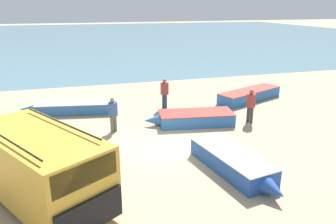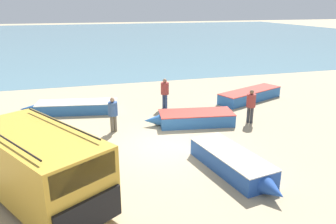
# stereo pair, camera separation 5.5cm
# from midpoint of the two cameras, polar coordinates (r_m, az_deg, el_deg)

# --- Properties ---
(ground_plane) EXTENTS (200.00, 200.00, 0.00)m
(ground_plane) POSITION_cam_midpoint_polar(r_m,az_deg,el_deg) (14.09, -0.56, -5.90)
(ground_plane) COLOR tan
(sea_water) EXTENTS (120.00, 80.00, 0.01)m
(sea_water) POSITION_cam_midpoint_polar(r_m,az_deg,el_deg) (64.73, -13.42, 12.70)
(sea_water) COLOR slate
(sea_water) RESTS_ON ground_plane
(parked_van) EXTENTS (4.36, 5.29, 2.40)m
(parked_van) POSITION_cam_midpoint_polar(r_m,az_deg,el_deg) (10.47, -21.53, -8.73)
(parked_van) COLOR gold
(parked_van) RESTS_ON ground_plane
(fishing_rowboat_0) EXTENTS (4.57, 2.05, 0.63)m
(fishing_rowboat_0) POSITION_cam_midpoint_polar(r_m,az_deg,el_deg) (16.51, 4.30, -1.08)
(fishing_rowboat_0) COLOR #2D66AD
(fishing_rowboat_0) RESTS_ON ground_plane
(fishing_rowboat_1) EXTENTS (1.94, 4.51, 0.69)m
(fishing_rowboat_1) POSITION_cam_midpoint_polar(r_m,az_deg,el_deg) (12.13, 11.35, -8.71)
(fishing_rowboat_1) COLOR #234CA3
(fishing_rowboat_1) RESTS_ON ground_plane
(fishing_rowboat_2) EXTENTS (5.38, 2.04, 0.62)m
(fishing_rowboat_2) POSITION_cam_midpoint_polar(r_m,az_deg,el_deg) (18.95, -16.20, 0.78)
(fishing_rowboat_2) COLOR #2D66AD
(fishing_rowboat_2) RESTS_ON ground_plane
(fishing_rowboat_3) EXTENTS (5.57, 3.02, 0.66)m
(fishing_rowboat_3) POSITION_cam_midpoint_polar(r_m,az_deg,el_deg) (21.41, 14.32, 2.98)
(fishing_rowboat_3) COLOR #2D66AD
(fishing_rowboat_3) RESTS_ON ground_plane
(fisherman_1) EXTENTS (0.46, 0.46, 1.77)m
(fisherman_1) POSITION_cam_midpoint_polar(r_m,az_deg,el_deg) (18.74, -0.69, 3.71)
(fisherman_1) COLOR navy
(fisherman_1) RESTS_ON ground_plane
(fisherman_2) EXTENTS (0.46, 0.46, 1.74)m
(fisherman_2) POSITION_cam_midpoint_polar(r_m,az_deg,el_deg) (16.97, 14.13, 1.52)
(fisherman_2) COLOR #38383D
(fisherman_2) RESTS_ON ground_plane
(fisherman_3) EXTENTS (0.44, 0.44, 1.69)m
(fisherman_3) POSITION_cam_midpoint_polar(r_m,az_deg,el_deg) (15.47, -9.67, 0.08)
(fisherman_3) COLOR #5B564C
(fisherman_3) RESTS_ON ground_plane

